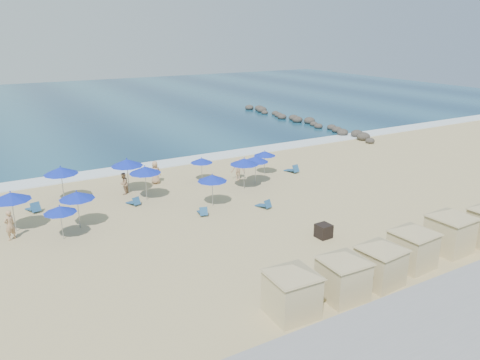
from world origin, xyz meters
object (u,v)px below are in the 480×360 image
(umbrella_3, at_px, (77,195))
(umbrella_7, at_px, (202,160))
(cabana_4, at_px, (451,225))
(umbrella_8, at_px, (244,161))
(umbrella_4, at_px, (127,163))
(umbrella_1, at_px, (60,209))
(umbrella_6, at_px, (212,178))
(cabana_0, at_px, (292,283))
(beachgoer_3, at_px, (155,172))
(trash_bin, at_px, (324,231))
(beachgoer_1, at_px, (124,183))
(rock_jetty, at_px, (302,120))
(cabana_3, at_px, (413,240))
(umbrella_10, at_px, (256,159))
(beachgoer_0, at_px, (10,225))
(cabana_1, at_px, (344,269))
(umbrella_5, at_px, (145,170))
(umbrella_2, at_px, (61,171))
(umbrella_0, at_px, (11,196))
(umbrella_9, at_px, (265,153))
(beachgoer_2, at_px, (238,169))
(cabana_2, at_px, (381,256))

(umbrella_3, distance_m, umbrella_7, 11.58)
(cabana_4, bearing_deg, umbrella_8, 105.99)
(umbrella_4, bearing_deg, umbrella_1, -134.08)
(umbrella_3, xyz_separation_m, umbrella_6, (8.87, -0.81, -0.09))
(cabana_0, bearing_deg, beachgoer_3, 85.99)
(trash_bin, distance_m, beachgoer_3, 15.56)
(umbrella_7, bearing_deg, beachgoer_1, 177.94)
(umbrella_8, bearing_deg, trash_bin, -93.09)
(umbrella_3, height_order, umbrella_8, umbrella_8)
(rock_jetty, distance_m, cabana_4, 37.55)
(trash_bin, xyz_separation_m, beachgoer_3, (-4.93, 14.74, 0.51))
(cabana_3, bearing_deg, umbrella_10, 88.65)
(umbrella_10, bearing_deg, beachgoer_0, -174.74)
(cabana_1, distance_m, umbrella_1, 16.37)
(umbrella_5, relative_size, umbrella_10, 1.11)
(umbrella_2, xyz_separation_m, beachgoer_3, (7.16, 0.69, -1.42))
(umbrella_10, bearing_deg, cabana_3, -91.35)
(rock_jetty, xyz_separation_m, umbrella_10, (-18.78, -18.41, 1.67))
(beachgoer_1, bearing_deg, umbrella_2, -58.43)
(umbrella_0, height_order, umbrella_4, umbrella_4)
(cabana_4, relative_size, umbrella_6, 1.87)
(cabana_4, xyz_separation_m, beachgoer_3, (-9.76, 19.62, -0.66))
(umbrella_9, xyz_separation_m, umbrella_10, (-2.02, -1.76, 0.20))
(rock_jetty, height_order, beachgoer_3, beachgoer_3)
(cabana_4, xyz_separation_m, beachgoer_2, (-3.56, 17.15, -0.69))
(trash_bin, bearing_deg, umbrella_2, 128.72)
(cabana_0, height_order, umbrella_10, cabana_0)
(umbrella_2, distance_m, beachgoer_0, 6.51)
(umbrella_0, xyz_separation_m, beachgoer_1, (7.78, 3.37, -1.45))
(beachgoer_1, xyz_separation_m, beachgoer_2, (9.13, -1.28, 0.06))
(rock_jetty, xyz_separation_m, umbrella_9, (-16.76, -16.65, 1.47))
(rock_jetty, xyz_separation_m, umbrella_4, (-28.22, -15.44, 2.00))
(cabana_3, bearing_deg, umbrella_0, 138.51)
(trash_bin, xyz_separation_m, cabana_2, (-1.13, -5.46, 1.04))
(umbrella_1, relative_size, umbrella_6, 0.91)
(umbrella_4, bearing_deg, umbrella_2, 175.35)
(cabana_0, height_order, umbrella_1, cabana_0)
(cabana_0, xyz_separation_m, cabana_3, (7.94, 0.33, -0.01))
(cabana_2, distance_m, umbrella_10, 16.48)
(trash_bin, bearing_deg, beachgoer_1, 118.13)
(umbrella_0, distance_m, beachgoer_2, 17.10)
(cabana_0, xyz_separation_m, cabana_4, (11.17, 0.53, 0.07))
(cabana_4, xyz_separation_m, umbrella_9, (-0.84, 17.34, 0.25))
(umbrella_7, distance_m, umbrella_8, 3.86)
(cabana_0, height_order, umbrella_4, umbrella_4)
(umbrella_7, bearing_deg, umbrella_10, -37.09)
(umbrella_1, bearing_deg, beachgoer_0, 150.76)
(cabana_1, relative_size, beachgoer_3, 2.23)
(umbrella_5, relative_size, beachgoer_0, 1.43)
(umbrella_4, relative_size, umbrella_10, 1.16)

